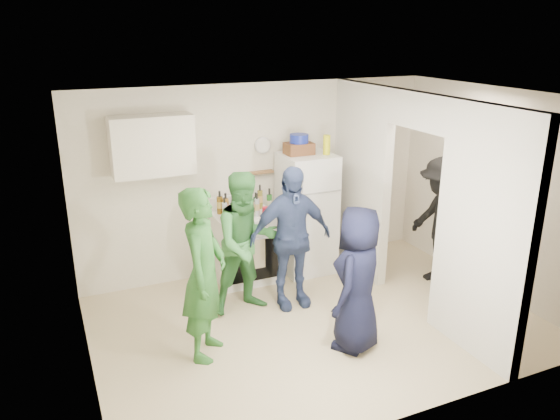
# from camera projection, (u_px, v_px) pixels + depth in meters

# --- Properties ---
(floor) EXTENTS (4.80, 4.80, 0.00)m
(floor) POSITION_uv_depth(u_px,v_px,m) (316.00, 322.00, 6.14)
(floor) COLOR tan
(floor) RESTS_ON ground
(wall_back) EXTENTS (4.80, 0.00, 4.80)m
(wall_back) POSITION_uv_depth(u_px,v_px,m) (259.00, 179.00, 7.21)
(wall_back) COLOR silver
(wall_back) RESTS_ON floor
(wall_front) EXTENTS (4.80, 0.00, 4.80)m
(wall_front) POSITION_uv_depth(u_px,v_px,m) (420.00, 284.00, 4.26)
(wall_front) COLOR silver
(wall_front) RESTS_ON floor
(wall_left) EXTENTS (0.00, 3.40, 3.40)m
(wall_left) POSITION_uv_depth(u_px,v_px,m) (78.00, 254.00, 4.82)
(wall_left) COLOR silver
(wall_left) RESTS_ON floor
(wall_right) EXTENTS (0.00, 3.40, 3.40)m
(wall_right) POSITION_uv_depth(u_px,v_px,m) (493.00, 191.00, 6.66)
(wall_right) COLOR silver
(wall_right) RESTS_ON floor
(ceiling) EXTENTS (4.80, 4.80, 0.00)m
(ceiling) POSITION_uv_depth(u_px,v_px,m) (322.00, 97.00, 5.34)
(ceiling) COLOR white
(ceiling) RESTS_ON wall_back
(partition_pier_back) EXTENTS (0.12, 1.20, 2.50)m
(partition_pier_back) POSITION_uv_depth(u_px,v_px,m) (361.00, 180.00, 7.15)
(partition_pier_back) COLOR silver
(partition_pier_back) RESTS_ON floor
(partition_pier_front) EXTENTS (0.12, 1.20, 2.50)m
(partition_pier_front) POSITION_uv_depth(u_px,v_px,m) (483.00, 236.00, 5.25)
(partition_pier_front) COLOR silver
(partition_pier_front) RESTS_ON floor
(partition_header) EXTENTS (0.12, 1.00, 0.40)m
(partition_header) POSITION_uv_depth(u_px,v_px,m) (420.00, 111.00, 5.86)
(partition_header) COLOR silver
(partition_header) RESTS_ON partition_pier_back
(stove) EXTENTS (0.76, 0.64, 0.91)m
(stove) POSITION_uv_depth(u_px,v_px,m) (245.00, 247.00, 7.05)
(stove) COLOR white
(stove) RESTS_ON floor
(upper_cabinet) EXTENTS (0.95, 0.34, 0.70)m
(upper_cabinet) POSITION_uv_depth(u_px,v_px,m) (152.00, 146.00, 6.32)
(upper_cabinet) COLOR silver
(upper_cabinet) RESTS_ON wall_back
(fridge) EXTENTS (0.66, 0.64, 1.60)m
(fridge) POSITION_uv_depth(u_px,v_px,m) (307.00, 213.00, 7.25)
(fridge) COLOR white
(fridge) RESTS_ON floor
(wicker_basket) EXTENTS (0.35, 0.25, 0.15)m
(wicker_basket) POSITION_uv_depth(u_px,v_px,m) (299.00, 149.00, 6.97)
(wicker_basket) COLOR brown
(wicker_basket) RESTS_ON fridge
(blue_bowl) EXTENTS (0.24, 0.24, 0.11)m
(blue_bowl) POSITION_uv_depth(u_px,v_px,m) (299.00, 138.00, 6.93)
(blue_bowl) COLOR navy
(blue_bowl) RESTS_ON wicker_basket
(yellow_cup_stack_top) EXTENTS (0.09, 0.09, 0.25)m
(yellow_cup_stack_top) POSITION_uv_depth(u_px,v_px,m) (327.00, 145.00, 6.95)
(yellow_cup_stack_top) COLOR yellow
(yellow_cup_stack_top) RESTS_ON fridge
(wall_clock) EXTENTS (0.22, 0.02, 0.22)m
(wall_clock) POSITION_uv_depth(u_px,v_px,m) (263.00, 145.00, 7.07)
(wall_clock) COLOR white
(wall_clock) RESTS_ON wall_back
(spice_shelf) EXTENTS (0.35, 0.08, 0.03)m
(spice_shelf) POSITION_uv_depth(u_px,v_px,m) (260.00, 172.00, 7.14)
(spice_shelf) COLOR olive
(spice_shelf) RESTS_ON wall_back
(nook_window) EXTENTS (0.03, 0.70, 0.80)m
(nook_window) POSITION_uv_depth(u_px,v_px,m) (484.00, 156.00, 6.70)
(nook_window) COLOR black
(nook_window) RESTS_ON wall_right
(nook_window_frame) EXTENTS (0.04, 0.76, 0.86)m
(nook_window_frame) POSITION_uv_depth(u_px,v_px,m) (483.00, 156.00, 6.69)
(nook_window_frame) COLOR white
(nook_window_frame) RESTS_ON wall_right
(nook_valance) EXTENTS (0.04, 0.82, 0.18)m
(nook_valance) POSITION_uv_depth(u_px,v_px,m) (485.00, 128.00, 6.57)
(nook_valance) COLOR white
(nook_valance) RESTS_ON wall_right
(yellow_cup_stack_stove) EXTENTS (0.09, 0.09, 0.25)m
(yellow_cup_stack_stove) POSITION_uv_depth(u_px,v_px,m) (241.00, 211.00, 6.62)
(yellow_cup_stack_stove) COLOR yellow
(yellow_cup_stack_stove) RESTS_ON stove
(red_cup) EXTENTS (0.09, 0.09, 0.12)m
(red_cup) POSITION_uv_depth(u_px,v_px,m) (266.00, 212.00, 6.79)
(red_cup) COLOR #B90C22
(red_cup) RESTS_ON stove
(person_green_left) EXTENTS (0.70, 0.77, 1.75)m
(person_green_left) POSITION_uv_depth(u_px,v_px,m) (204.00, 274.00, 5.29)
(person_green_left) COLOR #316D2B
(person_green_left) RESTS_ON floor
(person_green_center) EXTENTS (0.84, 0.67, 1.66)m
(person_green_center) POSITION_uv_depth(u_px,v_px,m) (247.00, 243.00, 6.17)
(person_green_center) COLOR #398144
(person_green_center) RESTS_ON floor
(person_denim) EXTENTS (1.01, 0.46, 1.69)m
(person_denim) POSITION_uv_depth(u_px,v_px,m) (291.00, 238.00, 6.29)
(person_denim) COLOR #38447C
(person_denim) RESTS_ON floor
(person_navy) EXTENTS (0.88, 0.84, 1.52)m
(person_navy) POSITION_uv_depth(u_px,v_px,m) (358.00, 279.00, 5.46)
(person_navy) COLOR black
(person_navy) RESTS_ON floor
(person_nook) EXTENTS (0.72, 1.12, 1.65)m
(person_nook) POSITION_uv_depth(u_px,v_px,m) (440.00, 222.00, 6.86)
(person_nook) COLOR black
(person_nook) RESTS_ON floor
(bottle_a) EXTENTS (0.08, 0.08, 0.30)m
(bottle_a) POSITION_uv_depth(u_px,v_px,m) (220.00, 202.00, 6.87)
(bottle_a) COLOR brown
(bottle_a) RESTS_ON stove
(bottle_b) EXTENTS (0.07, 0.07, 0.25)m
(bottle_b) POSITION_uv_depth(u_px,v_px,m) (233.00, 208.00, 6.73)
(bottle_b) COLOR #1A4F22
(bottle_b) RESTS_ON stove
(bottle_c) EXTENTS (0.06, 0.06, 0.25)m
(bottle_c) POSITION_uv_depth(u_px,v_px,m) (234.00, 202.00, 6.97)
(bottle_c) COLOR #B4B8C3
(bottle_c) RESTS_ON stove
(bottle_d) EXTENTS (0.07, 0.07, 0.29)m
(bottle_d) POSITION_uv_depth(u_px,v_px,m) (247.00, 204.00, 6.81)
(bottle_d) COLOR brown
(bottle_d) RESTS_ON stove
(bottle_e) EXTENTS (0.07, 0.07, 0.30)m
(bottle_e) POSITION_uv_depth(u_px,v_px,m) (247.00, 197.00, 7.06)
(bottle_e) COLOR silver
(bottle_e) RESTS_ON stove
(bottle_f) EXTENTS (0.06, 0.06, 0.26)m
(bottle_f) POSITION_uv_depth(u_px,v_px,m) (256.00, 202.00, 6.93)
(bottle_f) COLOR #173F23
(bottle_f) RESTS_ON stove
(bottle_g) EXTENTS (0.07, 0.07, 0.32)m
(bottle_g) POSITION_uv_depth(u_px,v_px,m) (260.00, 197.00, 7.07)
(bottle_g) COLOR olive
(bottle_g) RESTS_ON stove
(bottle_h) EXTENTS (0.06, 0.06, 0.30)m
(bottle_h) POSITION_uv_depth(u_px,v_px,m) (225.00, 209.00, 6.63)
(bottle_h) COLOR silver
(bottle_h) RESTS_ON stove
(bottle_i) EXTENTS (0.06, 0.06, 0.29)m
(bottle_i) POSITION_uv_depth(u_px,v_px,m) (243.00, 201.00, 6.94)
(bottle_i) COLOR #592A0F
(bottle_i) RESTS_ON stove
(bottle_j) EXTENTS (0.07, 0.07, 0.33)m
(bottle_j) POSITION_uv_depth(u_px,v_px,m) (269.00, 201.00, 6.86)
(bottle_j) COLOR #236623
(bottle_j) RESTS_ON stove
(bottle_k) EXTENTS (0.08, 0.08, 0.29)m
(bottle_k) POSITION_uv_depth(u_px,v_px,m) (226.00, 204.00, 6.80)
(bottle_k) COLOR #9B6823
(bottle_k) RESTS_ON stove
(bottle_l) EXTENTS (0.06, 0.06, 0.30)m
(bottle_l) POSITION_uv_depth(u_px,v_px,m) (257.00, 205.00, 6.78)
(bottle_l) COLOR silver
(bottle_l) RESTS_ON stove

